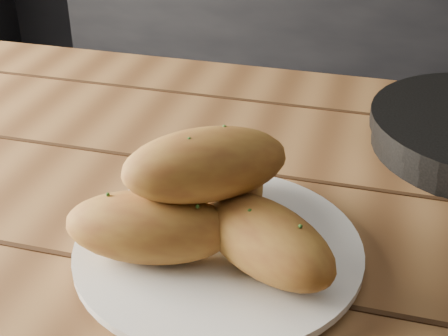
% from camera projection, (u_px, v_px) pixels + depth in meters
% --- Properties ---
extents(table, '(1.63, 0.88, 0.75)m').
position_uv_depth(table, '(259.00, 293.00, 0.70)').
color(table, brown).
rests_on(table, ground).
extents(plate, '(0.27, 0.27, 0.02)m').
position_uv_depth(plate, '(218.00, 251.00, 0.60)').
color(plate, silver).
rests_on(plate, table).
extents(bread_rolls, '(0.27, 0.23, 0.12)m').
position_uv_depth(bread_rolls, '(211.00, 204.00, 0.57)').
color(bread_rolls, '#A4782D').
rests_on(bread_rolls, plate).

